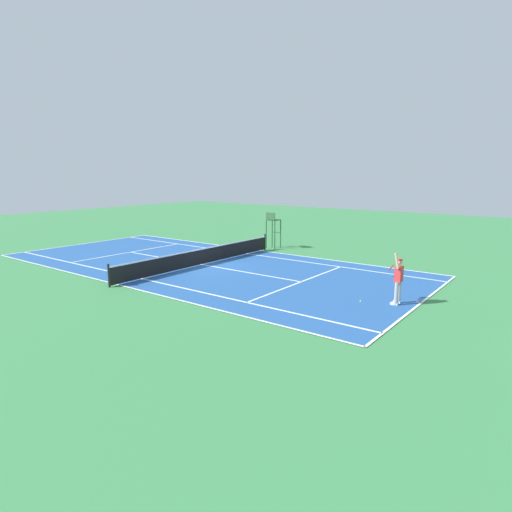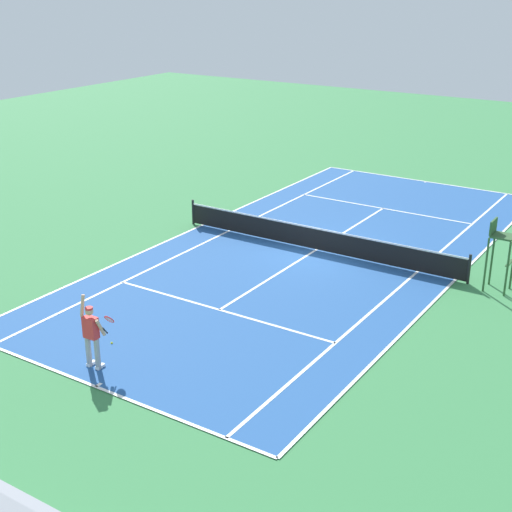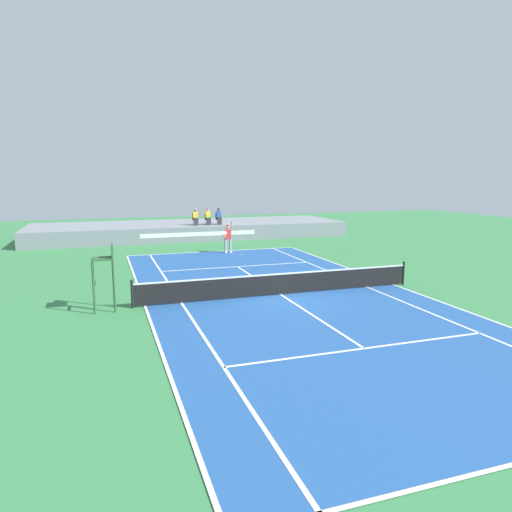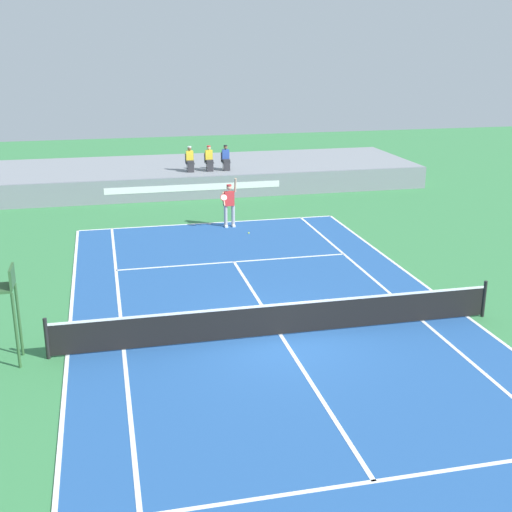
# 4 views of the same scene
# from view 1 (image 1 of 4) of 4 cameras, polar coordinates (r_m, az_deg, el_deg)

# --- Properties ---
(ground_plane) EXTENTS (80.00, 80.00, 0.00)m
(ground_plane) POSITION_cam_1_polar(r_m,az_deg,el_deg) (24.13, -7.11, -1.19)
(ground_plane) COLOR #387F47
(court) EXTENTS (11.08, 23.88, 0.03)m
(court) POSITION_cam_1_polar(r_m,az_deg,el_deg) (24.13, -7.11, -1.17)
(court) COLOR #235193
(court) RESTS_ON ground
(net) EXTENTS (11.98, 0.10, 1.07)m
(net) POSITION_cam_1_polar(r_m,az_deg,el_deg) (24.03, -7.14, 0.02)
(net) COLOR black
(net) RESTS_ON ground
(tennis_player) EXTENTS (0.76, 0.63, 2.08)m
(tennis_player) POSITION_cam_1_polar(r_m,az_deg,el_deg) (17.47, 18.29, -2.98)
(tennis_player) COLOR #9E9EA3
(tennis_player) RESTS_ON ground
(tennis_ball) EXTENTS (0.07, 0.07, 0.07)m
(tennis_ball) POSITION_cam_1_polar(r_m,az_deg,el_deg) (17.64, 13.67, -5.84)
(tennis_ball) COLOR #D1E533
(tennis_ball) RESTS_ON ground
(umpire_chair) EXTENTS (0.77, 0.77, 2.44)m
(umpire_chair) POSITION_cam_1_polar(r_m,az_deg,el_deg) (29.11, 2.25, 4.06)
(umpire_chair) COLOR #2D562D
(umpire_chair) RESTS_ON ground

